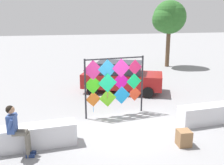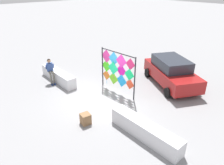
{
  "view_description": "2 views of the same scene",
  "coord_description": "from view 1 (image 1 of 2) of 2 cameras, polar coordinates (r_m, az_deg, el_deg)",
  "views": [
    {
      "loc": [
        -2.94,
        -7.83,
        3.83
      ],
      "look_at": [
        -0.44,
        0.42,
        1.65
      ],
      "focal_mm": 39.41,
      "sensor_mm": 36.0,
      "label": 1
    },
    {
      "loc": [
        7.89,
        -5.97,
        5.82
      ],
      "look_at": [
        0.55,
        0.45,
        1.11
      ],
      "focal_mm": 33.68,
      "sensor_mm": 36.0,
      "label": 2
    }
  ],
  "objects": [
    {
      "name": "parked_car",
      "position": [
        13.45,
        2.24,
        1.36
      ],
      "size": [
        4.64,
        3.59,
        1.66
      ],
      "color": "maroon",
      "rests_on": "ground"
    },
    {
      "name": "kite_display_rack",
      "position": [
        9.93,
        0.48,
        0.33
      ],
      "size": [
        2.57,
        0.23,
        2.42
      ],
      "color": "#232328",
      "rests_on": "ground"
    },
    {
      "name": "plaza_ledge_right",
      "position": [
        10.46,
        23.54,
        -6.44
      ],
      "size": [
        3.37,
        0.61,
        0.71
      ],
      "primitive_type": "cube",
      "color": "silver",
      "rests_on": "ground"
    },
    {
      "name": "cardboard_box_large",
      "position": [
        8.21,
        16.32,
        -12.25
      ],
      "size": [
        0.46,
        0.46,
        0.51
      ],
      "primitive_type": "cube",
      "rotation": [
        0.0,
        0.0,
        -0.14
      ],
      "color": "olive",
      "rests_on": "ground"
    },
    {
      "name": "ground",
      "position": [
        9.2,
        3.43,
        -10.43
      ],
      "size": [
        120.0,
        120.0,
        0.0
      ],
      "primitive_type": "plane",
      "color": "gray"
    },
    {
      "name": "tree_far_right",
      "position": [
        21.07,
        12.92,
        14.59
      ],
      "size": [
        2.94,
        2.69,
        5.43
      ],
      "color": "brown",
      "rests_on": "ground"
    },
    {
      "name": "seated_vendor",
      "position": [
        7.53,
        -21.29,
        -9.55
      ],
      "size": [
        0.72,
        0.55,
        1.56
      ],
      "color": "#666056",
      "rests_on": "ground"
    },
    {
      "name": "plaza_ledge_left",
      "position": [
        8.17,
        -20.47,
        -11.95
      ],
      "size": [
        3.37,
        0.61,
        0.71
      ],
      "primitive_type": "cube",
      "color": "silver",
      "rests_on": "ground"
    }
  ]
}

